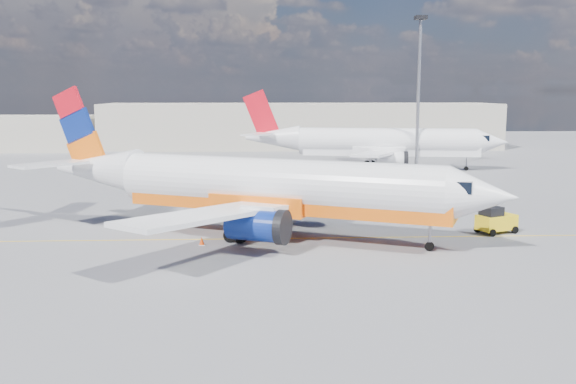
{
  "coord_description": "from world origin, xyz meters",
  "views": [
    {
      "loc": [
        -2.89,
        -40.94,
        10.27
      ],
      "look_at": [
        -0.84,
        1.78,
        3.5
      ],
      "focal_mm": 40.0,
      "sensor_mm": 36.0,
      "label": 1
    }
  ],
  "objects_px": {
    "gse_tug": "(495,220)",
    "traffic_cone": "(202,241)",
    "main_jet": "(264,187)",
    "second_jet": "(378,143)"
  },
  "relations": [
    {
      "from": "gse_tug",
      "to": "traffic_cone",
      "type": "xyz_separation_m",
      "value": [
        -21.06,
        -2.69,
        -0.67
      ]
    },
    {
      "from": "main_jet",
      "to": "second_jet",
      "type": "relative_size",
      "value": 1.0
    },
    {
      "from": "traffic_cone",
      "to": "second_jet",
      "type": "bearing_deg",
      "value": 64.43
    },
    {
      "from": "main_jet",
      "to": "gse_tug",
      "type": "bearing_deg",
      "value": 24.69
    },
    {
      "from": "traffic_cone",
      "to": "main_jet",
      "type": "bearing_deg",
      "value": 30.86
    },
    {
      "from": "second_jet",
      "to": "gse_tug",
      "type": "relative_size",
      "value": 10.91
    },
    {
      "from": "main_jet",
      "to": "traffic_cone",
      "type": "distance_m",
      "value": 5.9
    },
    {
      "from": "second_jet",
      "to": "gse_tug",
      "type": "distance_m",
      "value": 38.34
    },
    {
      "from": "second_jet",
      "to": "gse_tug",
      "type": "bearing_deg",
      "value": -79.17
    },
    {
      "from": "main_jet",
      "to": "traffic_cone",
      "type": "relative_size",
      "value": 61.15
    }
  ]
}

